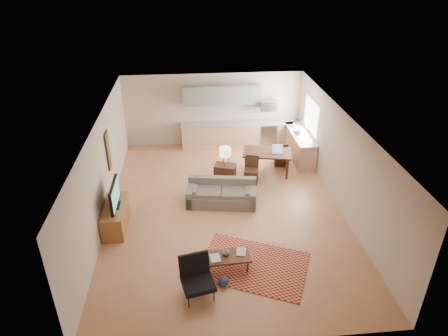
{
  "coord_description": "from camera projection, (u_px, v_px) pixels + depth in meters",
  "views": [
    {
      "loc": [
        -0.91,
        -9.45,
        6.42
      ],
      "look_at": [
        0.0,
        0.3,
        1.15
      ],
      "focal_mm": 32.0,
      "sensor_mm": 36.0,
      "label": 1
    }
  ],
  "objects": [
    {
      "name": "kitchen_counter_back",
      "position": [
        238.0,
        134.0,
        14.93
      ],
      "size": [
        4.26,
        0.64,
        0.92
      ],
      "primitive_type": null,
      "color": "tan",
      "rests_on": "ground"
    },
    {
      "name": "triptych",
      "position": [
        211.0,
        100.0,
        14.49
      ],
      "size": [
        1.7,
        0.04,
        0.5
      ],
      "primitive_type": null,
      "color": "#FBF4C7",
      "rests_on": "room"
    },
    {
      "name": "window_right",
      "position": [
        311.0,
        116.0,
        13.57
      ],
      "size": [
        0.02,
        1.4,
        1.05
      ],
      "primitive_type": "cube",
      "color": "white",
      "rests_on": "room"
    },
    {
      "name": "room",
      "position": [
        225.0,
        167.0,
        10.77
      ],
      "size": [
        9.0,
        9.0,
        9.0
      ],
      "color": "#AF734B",
      "rests_on": "ground"
    },
    {
      "name": "book_a",
      "position": [
        210.0,
        259.0,
        8.93
      ],
      "size": [
        0.27,
        0.33,
        0.03
      ],
      "primitive_type": "imported",
      "rotation": [
        0.0,
        0.0,
        0.09
      ],
      "color": "maroon",
      "rests_on": "coffee_table"
    },
    {
      "name": "dining_table",
      "position": [
        267.0,
        163.0,
        13.06
      ],
      "size": [
        1.7,
        1.2,
        0.78
      ],
      "primitive_type": null,
      "rotation": [
        0.0,
        0.0,
        -0.22
      ],
      "color": "#341C11",
      "rests_on": "floor"
    },
    {
      "name": "dining_chair_near",
      "position": [
        251.0,
        170.0,
        12.51
      ],
      "size": [
        0.52,
        0.54,
        0.88
      ],
      "primitive_type": null,
      "rotation": [
        0.0,
        0.0,
        -0.28
      ],
      "color": "#341C11",
      "rests_on": "floor"
    },
    {
      "name": "wall_art_left",
      "position": [
        108.0,
        150.0,
        11.2
      ],
      "size": [
        0.06,
        0.42,
        1.1
      ],
      "primitive_type": null,
      "color": "olive",
      "rests_on": "room"
    },
    {
      "name": "tv",
      "position": [
        114.0,
        195.0,
        10.18
      ],
      "size": [
        0.11,
        1.1,
        0.66
      ],
      "primitive_type": null,
      "color": "black",
      "rests_on": "tv_credenza"
    },
    {
      "name": "tv_credenza",
      "position": [
        116.0,
        216.0,
        10.49
      ],
      "size": [
        0.55,
        1.43,
        0.66
      ],
      "primitive_type": null,
      "color": "brown",
      "rests_on": "floor"
    },
    {
      "name": "kitchen_microwave",
      "position": [
        269.0,
        105.0,
        14.52
      ],
      "size": [
        0.62,
        0.4,
        0.35
      ],
      "primitive_type": "cube",
      "color": "#A5A8AD",
      "rests_on": "room"
    },
    {
      "name": "armchair",
      "position": [
        198.0,
        280.0,
        8.31
      ],
      "size": [
        0.9,
        0.9,
        0.86
      ],
      "primitive_type": null,
      "rotation": [
        0.0,
        0.0,
        0.22
      ],
      "color": "black",
      "rests_on": "floor"
    },
    {
      "name": "book_b",
      "position": [
        237.0,
        252.0,
        9.14
      ],
      "size": [
        0.33,
        0.38,
        0.02
      ],
      "primitive_type": "imported",
      "rotation": [
        0.0,
        0.0,
        -0.2
      ],
      "color": "navy",
      "rests_on": "coffee_table"
    },
    {
      "name": "coffee_table",
      "position": [
        222.0,
        263.0,
        9.1
      ],
      "size": [
        1.33,
        0.59,
        0.39
      ],
      "primitive_type": null,
      "rotation": [
        0.0,
        0.0,
        0.06
      ],
      "color": "#442013",
      "rests_on": "floor"
    },
    {
      "name": "soap_bottle",
      "position": [
        294.0,
        125.0,
        14.29
      ],
      "size": [
        0.1,
        0.11,
        0.19
      ],
      "primitive_type": "imported",
      "rotation": [
        0.0,
        0.0,
        -0.1
      ],
      "color": "#FBF4C7",
      "rests_on": "kitchen_counter_right"
    },
    {
      "name": "laptop",
      "position": [
        278.0,
        149.0,
        12.76
      ],
      "size": [
        0.37,
        0.31,
        0.25
      ],
      "primitive_type": null,
      "rotation": [
        0.0,
        0.0,
        -0.19
      ],
      "color": "#A5A8AD",
      "rests_on": "dining_table"
    },
    {
      "name": "rug",
      "position": [
        253.0,
        265.0,
        9.31
      ],
      "size": [
        2.92,
        2.54,
        0.02
      ],
      "primitive_type": "cube",
      "rotation": [
        0.0,
        0.0,
        -0.41
      ],
      "color": "maroon",
      "rests_on": "floor"
    },
    {
      "name": "vase",
      "position": [
        226.0,
        251.0,
        9.03
      ],
      "size": [
        0.23,
        0.23,
        0.18
      ],
      "primitive_type": "imported",
      "rotation": [
        0.0,
        0.0,
        -0.18
      ],
      "color": "black",
      "rests_on": "coffee_table"
    },
    {
      "name": "console_table",
      "position": [
        225.0,
        175.0,
        12.35
      ],
      "size": [
        0.73,
        0.6,
        0.74
      ],
      "primitive_type": null,
      "rotation": [
        0.0,
        0.0,
        -0.31
      ],
      "color": "#341C11",
      "rests_on": "floor"
    },
    {
      "name": "kitchen_range",
      "position": [
        267.0,
        133.0,
        15.02
      ],
      "size": [
        0.62,
        0.62,
        0.9
      ],
      "primitive_type": "cube",
      "color": "#A5A8AD",
      "rests_on": "ground"
    },
    {
      "name": "upper_cabinets",
      "position": [
        222.0,
        95.0,
        14.3
      ],
      "size": [
        2.8,
        0.34,
        0.7
      ],
      "primitive_type": "cube",
      "color": "gray",
      "rests_on": "room"
    },
    {
      "name": "kitchen_counter_right",
      "position": [
        300.0,
        145.0,
        14.06
      ],
      "size": [
        0.64,
        2.26,
        0.92
      ],
      "primitive_type": null,
      "color": "tan",
      "rests_on": "ground"
    },
    {
      "name": "sofa",
      "position": [
        222.0,
        193.0,
        11.45
      ],
      "size": [
        2.17,
        1.19,
        0.72
      ],
      "primitive_type": null,
      "rotation": [
        0.0,
        0.0,
        -0.15
      ],
      "color": "#645B50",
      "rests_on": "floor"
    },
    {
      "name": "table_lamp",
      "position": [
        225.0,
        156.0,
        12.03
      ],
      "size": [
        0.48,
        0.48,
        0.59
      ],
      "primitive_type": null,
      "rotation": [
        0.0,
        0.0,
        -0.44
      ],
      "color": "beige",
      "rests_on": "console_table"
    },
    {
      "name": "dining_chair_far",
      "position": [
        281.0,
        153.0,
        13.58
      ],
      "size": [
        0.46,
        0.48,
        0.86
      ],
      "primitive_type": null,
      "rotation": [
        0.0,
        0.0,
        3.01
      ],
      "color": "#341C11",
      "rests_on": "floor"
    }
  ]
}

